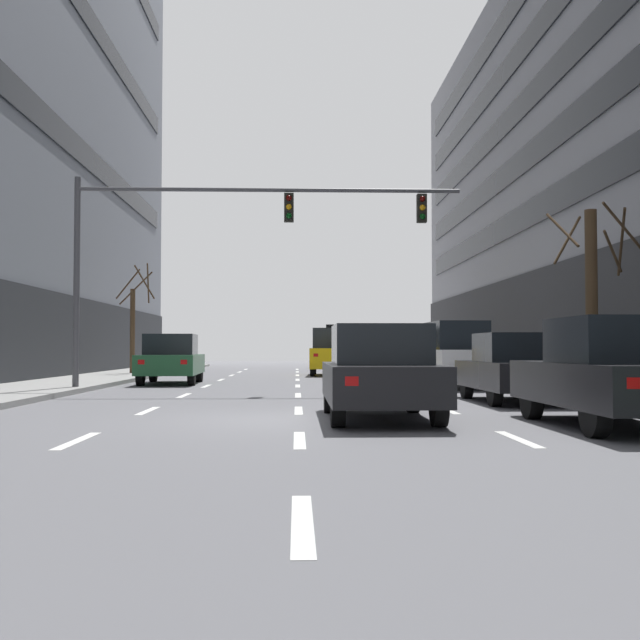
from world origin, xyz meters
name	(u,v)px	position (x,y,z in m)	size (l,w,h in m)	color
ground_plane	(299,420)	(0.00, 0.00, 0.00)	(120.00, 120.00, 0.00)	slate
lane_stripe_l1_s3	(77,441)	(-3.02, -3.00, 0.00)	(0.16, 2.00, 0.01)	silver
lane_stripe_l1_s4	(148,411)	(-3.02, 2.00, 0.00)	(0.16, 2.00, 0.01)	silver
lane_stripe_l1_s5	(184,395)	(-3.02, 7.00, 0.00)	(0.16, 2.00, 0.01)	silver
lane_stripe_l1_s6	(206,386)	(-3.02, 12.00, 0.00)	(0.16, 2.00, 0.01)	silver
lane_stripe_l1_s7	(221,380)	(-3.02, 17.00, 0.00)	(0.16, 2.00, 0.01)	silver
lane_stripe_l1_s8	(232,375)	(-3.02, 22.00, 0.00)	(0.16, 2.00, 0.01)	silver
lane_stripe_l1_s9	(240,372)	(-3.02, 27.00, 0.00)	(0.16, 2.00, 0.01)	silver
lane_stripe_l1_s10	(246,369)	(-3.02, 32.00, 0.00)	(0.16, 2.00, 0.01)	silver
lane_stripe_l2_s2	(302,522)	(0.00, -8.00, 0.00)	(0.16, 2.00, 0.01)	silver
lane_stripe_l2_s3	(300,440)	(0.00, -3.00, 0.00)	(0.16, 2.00, 0.01)	silver
lane_stripe_l2_s4	(299,410)	(0.00, 2.00, 0.00)	(0.16, 2.00, 0.01)	silver
lane_stripe_l2_s5	(298,395)	(0.00, 7.00, 0.00)	(0.16, 2.00, 0.01)	silver
lane_stripe_l2_s6	(298,386)	(0.00, 12.00, 0.00)	(0.16, 2.00, 0.01)	silver
lane_stripe_l2_s7	(298,380)	(0.00, 17.00, 0.00)	(0.16, 2.00, 0.01)	silver
lane_stripe_l2_s8	(297,375)	(0.00, 22.00, 0.00)	(0.16, 2.00, 0.01)	silver
lane_stripe_l2_s9	(297,372)	(0.00, 27.00, 0.00)	(0.16, 2.00, 0.01)	silver
lane_stripe_l2_s10	(297,369)	(0.00, 32.00, 0.00)	(0.16, 2.00, 0.01)	silver
lane_stripe_l3_s3	(518,439)	(3.02, -3.00, 0.00)	(0.16, 2.00, 0.01)	silver
lane_stripe_l3_s4	(447,410)	(3.02, 2.00, 0.00)	(0.16, 2.00, 0.01)	silver
lane_stripe_l3_s5	(411,395)	(3.02, 7.00, 0.00)	(0.16, 2.00, 0.01)	silver
lane_stripe_l3_s6	(389,386)	(3.02, 12.00, 0.00)	(0.16, 2.00, 0.01)	silver
lane_stripe_l3_s7	(374,380)	(3.02, 17.00, 0.00)	(0.16, 2.00, 0.01)	silver
lane_stripe_l3_s8	(363,375)	(3.02, 22.00, 0.00)	(0.16, 2.00, 0.01)	silver
lane_stripe_l3_s9	(355,372)	(3.02, 27.00, 0.00)	(0.16, 2.00, 0.01)	silver
lane_stripe_l3_s10	(348,369)	(3.02, 32.00, 0.00)	(0.16, 2.00, 0.01)	silver
taxi_driving_0	(331,352)	(1.54, 22.02, 1.08)	(2.06, 4.54, 2.34)	black
car_driving_1	(379,373)	(1.42, -0.02, 0.82)	(1.87, 4.45, 1.67)	black
car_driving_2	(171,359)	(-4.44, 13.73, 0.86)	(2.11, 4.72, 1.74)	black
car_parked_1	(613,373)	(4.99, -1.48, 0.86)	(1.99, 4.67, 1.74)	black
car_parked_2	(513,368)	(4.99, 4.19, 0.79)	(1.83, 4.30, 1.60)	black
car_parked_3	(456,355)	(4.99, 10.63, 1.04)	(1.92, 4.36, 2.09)	black
traffic_signal_0	(219,231)	(-2.33, 8.97, 4.69)	(11.31, 0.35, 6.11)	#4C4C51
street_tree_0	(592,295)	(7.41, 5.57, 2.60)	(2.30, 2.30, 4.63)	#4C3823
street_tree_1	(134,323)	(-7.35, 21.27, 2.39)	(1.76, 1.76, 4.89)	#4C3823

